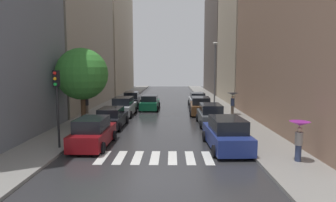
# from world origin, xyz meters

# --- Properties ---
(ground_plane) EXTENTS (28.00, 72.00, 0.04)m
(ground_plane) POSITION_xyz_m (0.00, 24.00, -0.02)
(ground_plane) COLOR #2C2C2E
(sidewalk_left) EXTENTS (3.00, 72.00, 0.15)m
(sidewalk_left) POSITION_xyz_m (-6.50, 24.00, 0.07)
(sidewalk_left) COLOR gray
(sidewalk_left) RESTS_ON ground
(sidewalk_right) EXTENTS (3.00, 72.00, 0.15)m
(sidewalk_right) POSITION_xyz_m (6.50, 24.00, 0.07)
(sidewalk_right) COLOR gray
(sidewalk_right) RESTS_ON ground
(crosswalk_stripes) EXTENTS (5.85, 2.20, 0.01)m
(crosswalk_stripes) POSITION_xyz_m (0.00, 2.95, 0.01)
(crosswalk_stripes) COLOR silver
(crosswalk_stripes) RESTS_ON ground
(building_left_mid) EXTENTS (6.00, 18.83, 22.89)m
(building_left_mid) POSITION_xyz_m (-11.00, 22.29, 11.44)
(building_left_mid) COLOR #9E9384
(building_left_mid) RESTS_ON ground
(building_left_far) EXTENTS (6.00, 20.72, 19.61)m
(building_left_far) POSITION_xyz_m (-11.00, 43.14, 9.81)
(building_left_far) COLOR #B2A38C
(building_left_far) RESTS_ON ground
(building_right_mid) EXTENTS (6.00, 12.70, 15.56)m
(building_right_mid) POSITION_xyz_m (11.00, 27.31, 7.78)
(building_right_mid) COLOR #B2A38C
(building_right_mid) RESTS_ON ground
(building_right_far) EXTENTS (6.00, 17.80, 19.21)m
(building_right_far) POSITION_xyz_m (11.00, 43.23, 9.61)
(building_right_far) COLOR #564C47
(building_right_far) RESTS_ON ground
(parked_car_left_nearest) EXTENTS (2.05, 4.27, 1.74)m
(parked_car_left_nearest) POSITION_xyz_m (-3.72, 4.89, 0.81)
(parked_car_left_nearest) COLOR maroon
(parked_car_left_nearest) RESTS_ON ground
(parked_car_left_second) EXTENTS (2.10, 4.51, 1.53)m
(parked_car_left_second) POSITION_xyz_m (-3.84, 10.43, 0.72)
(parked_car_left_second) COLOR black
(parked_car_left_second) RESTS_ON ground
(parked_car_left_third) EXTENTS (2.17, 4.69, 1.79)m
(parked_car_left_third) POSITION_xyz_m (-3.84, 15.96, 0.83)
(parked_car_left_third) COLOR #B2B7BF
(parked_car_left_third) RESTS_ON ground
(parked_car_left_fourth) EXTENTS (2.14, 4.65, 1.82)m
(parked_car_left_fourth) POSITION_xyz_m (-3.91, 21.86, 0.84)
(parked_car_left_fourth) COLOR black
(parked_car_left_fourth) RESTS_ON ground
(parked_car_right_nearest) EXTENTS (2.33, 4.86, 1.81)m
(parked_car_right_nearest) POSITION_xyz_m (3.96, 4.62, 0.84)
(parked_car_right_nearest) COLOR navy
(parked_car_right_nearest) RESTS_ON ground
(parked_car_right_second) EXTENTS (2.03, 4.60, 1.73)m
(parked_car_right_second) POSITION_xyz_m (3.97, 11.31, 0.80)
(parked_car_right_second) COLOR #474C51
(parked_car_right_second) RESTS_ON ground
(parked_car_right_third) EXTENTS (2.29, 4.60, 1.75)m
(parked_car_right_third) POSITION_xyz_m (3.71, 16.58, 0.82)
(parked_car_right_third) COLOR brown
(parked_car_right_third) RESTS_ON ground
(parked_car_right_fourth) EXTENTS (2.08, 4.18, 1.66)m
(parked_car_right_fourth) POSITION_xyz_m (3.93, 22.42, 0.78)
(parked_car_right_fourth) COLOR #B2B7BF
(parked_car_right_fourth) RESTS_ON ground
(car_midroad) EXTENTS (2.13, 4.68, 1.63)m
(car_midroad) POSITION_xyz_m (-1.59, 19.77, 0.76)
(car_midroad) COLOR #0C4C2D
(car_midroad) RESTS_ON ground
(pedestrian_foreground) EXTENTS (1.07, 1.07, 2.09)m
(pedestrian_foreground) POSITION_xyz_m (6.66, 15.61, 1.69)
(pedestrian_foreground) COLOR brown
(pedestrian_foreground) RESTS_ON sidewalk_right
(pedestrian_near_tree) EXTENTS (0.94, 0.94, 1.92)m
(pedestrian_near_tree) POSITION_xyz_m (6.89, 2.10, 1.52)
(pedestrian_near_tree) COLOR navy
(pedestrian_near_tree) RESTS_ON sidewalk_right
(pedestrian_by_kerb) EXTENTS (1.10, 1.10, 1.93)m
(pedestrian_by_kerb) POSITION_xyz_m (-7.52, 16.13, 1.60)
(pedestrian_by_kerb) COLOR brown
(pedestrian_by_kerb) RESTS_ON sidewalk_left
(street_tree_left) EXTENTS (3.95, 3.95, 5.96)m
(street_tree_left) POSITION_xyz_m (-6.01, 10.39, 4.12)
(street_tree_left) COLOR #513823
(street_tree_left) RESTS_ON sidewalk_left
(traffic_light_left_corner) EXTENTS (0.30, 0.42, 4.30)m
(traffic_light_left_corner) POSITION_xyz_m (-5.45, 4.23, 3.29)
(traffic_light_left_corner) COLOR black
(traffic_light_left_corner) RESTS_ON sidewalk_left
(lamp_post_right) EXTENTS (0.60, 0.28, 7.22)m
(lamp_post_right) POSITION_xyz_m (5.55, 19.65, 4.30)
(lamp_post_right) COLOR #595B60
(lamp_post_right) RESTS_ON sidewalk_right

